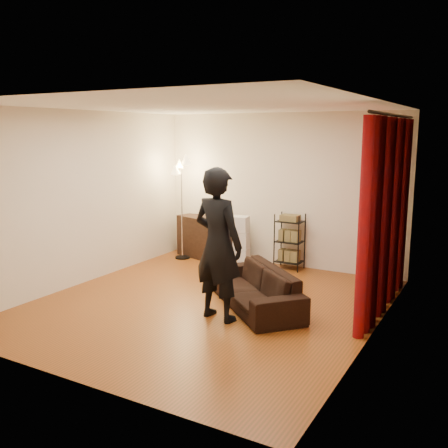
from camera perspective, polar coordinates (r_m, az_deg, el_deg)
The scene contains 14 objects.
floor at distance 7.05m, azimuth -1.93°, elevation -9.14°, with size 5.00×5.00×0.00m, color brown.
ceiling at distance 6.65m, azimuth -2.08°, elevation 13.35°, with size 5.00×5.00×0.00m, color white.
wall_back at distance 8.93m, azimuth 6.41°, elevation 3.87°, with size 5.00×5.00×0.00m, color beige.
wall_front at distance 4.80m, azimuth -17.76°, elevation -2.25°, with size 5.00×5.00×0.00m, color beige.
wall_left at distance 8.11m, azimuth -15.71°, elevation 2.89°, with size 5.00×5.00×0.00m, color beige.
wall_right at distance 5.88m, azimuth 17.05°, elevation 0.06°, with size 5.00×5.00×0.00m, color beige.
curtain_rod at distance 6.92m, azimuth 18.87°, elevation 11.70°, with size 0.04×0.04×2.65m, color black.
curtain at distance 7.00m, azimuth 18.08°, elevation 0.99°, with size 0.22×2.65×2.55m, color #7F0404, non-canonical shape.
sofa at distance 6.89m, azimuth 3.51°, elevation -7.23°, with size 1.86×0.73×0.54m, color black.
person at distance 6.26m, azimuth -0.69°, elevation -2.36°, with size 0.71×0.47×1.95m, color black.
media_cabinet at distance 9.43m, azimuth -1.70°, elevation -1.63°, with size 1.34×0.50×0.78m, color black.
storage_boxes at distance 9.02m, azimuth 1.66°, elevation -1.85°, with size 0.36×0.28×0.88m, color silver, non-canonical shape.
wire_shelf at distance 8.75m, azimuth 7.50°, elevation -2.00°, with size 0.44×0.31×0.98m, color black, non-canonical shape.
floor_lamp at distance 9.36m, azimuth -4.84°, elevation 1.68°, with size 0.34×0.34×1.88m, color silver, non-canonical shape.
Camera 1 is at (3.47, -5.66, 2.37)m, focal length 40.00 mm.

